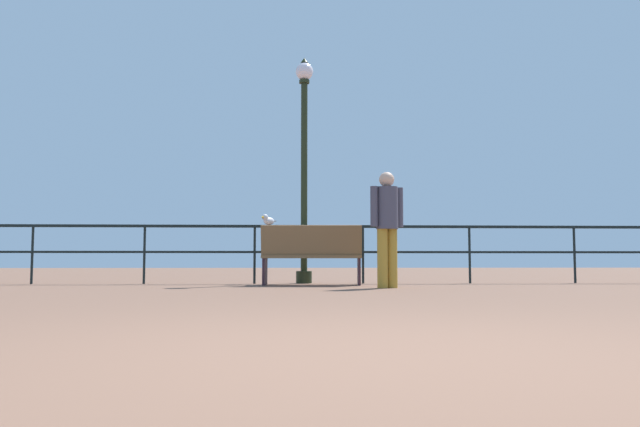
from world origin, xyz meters
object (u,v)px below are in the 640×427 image
lamppost_center (304,154)px  seagull_on_rail (268,220)px  bench_near_left (312,252)px  person_by_bench (387,221)px

lamppost_center → seagull_on_rail: lamppost_center is taller
bench_near_left → person_by_bench: size_ratio=0.96×
bench_near_left → person_by_bench: bearing=-42.7°
person_by_bench → seagull_on_rail: size_ratio=4.98×
person_by_bench → seagull_on_rail: person_by_bench is taller
lamppost_center → person_by_bench: bearing=-57.8°
lamppost_center → person_by_bench: (1.22, -1.94, -1.35)m
bench_near_left → lamppost_center: size_ratio=0.41×
bench_near_left → person_by_bench: person_by_bench is taller
seagull_on_rail → bench_near_left: bearing=-44.3°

